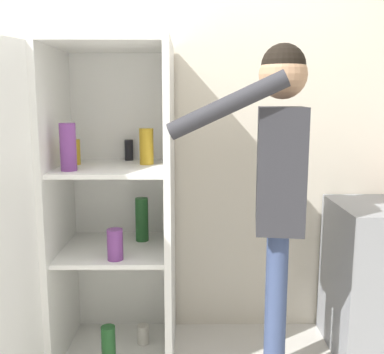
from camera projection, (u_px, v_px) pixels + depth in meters
The scene contains 3 objects.
wall_back at pixel (154, 132), 2.79m from camera, with size 7.00×0.06×2.55m.
refrigerator at pixel (92, 211), 2.40m from camera, with size 0.93×1.25×1.78m.
person at pixel (278, 170), 2.21m from camera, with size 0.69×0.52×1.74m.
Camera 1 is at (0.22, -1.82, 1.47)m, focal length 42.00 mm.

